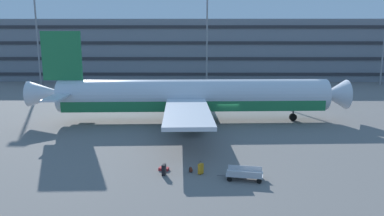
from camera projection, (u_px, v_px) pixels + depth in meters
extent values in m
plane|color=slate|center=(227.00, 123.00, 43.10)|extent=(600.00, 600.00, 0.00)
cube|color=slate|center=(210.00, 49.00, 92.10)|extent=(161.55, 19.79, 14.32)
cube|color=#2D2D33|center=(212.00, 74.00, 83.32)|extent=(159.93, 0.24, 0.70)
cube|color=#2D2D33|center=(212.00, 59.00, 82.64)|extent=(159.93, 0.24, 0.70)
cube|color=#2D2D33|center=(212.00, 43.00, 81.95)|extent=(159.93, 0.24, 0.70)
cube|color=#2D2D33|center=(212.00, 27.00, 81.26)|extent=(159.93, 0.24, 0.70)
cylinder|color=silver|center=(194.00, 95.00, 43.24)|extent=(32.28, 5.15, 3.79)
cube|color=#1E723F|center=(194.00, 104.00, 43.44)|extent=(30.99, 5.02, 1.21)
cone|color=silver|center=(334.00, 94.00, 43.82)|extent=(3.18, 3.73, 3.60)
cone|color=silver|center=(48.00, 94.00, 42.60)|extent=(4.67, 3.22, 3.03)
cube|color=#1E723F|center=(62.00, 56.00, 41.81)|extent=(4.56, 0.55, 5.68)
cube|color=silver|center=(76.00, 88.00, 46.17)|extent=(2.04, 5.76, 0.20)
cube|color=silver|center=(58.00, 97.00, 39.11)|extent=(2.04, 5.76, 0.20)
cube|color=silver|center=(185.00, 88.00, 51.74)|extent=(4.97, 13.68, 0.36)
cube|color=silver|center=(187.00, 112.00, 34.78)|extent=(4.97, 13.68, 0.36)
cylinder|color=#9E9EA3|center=(189.00, 100.00, 49.63)|extent=(2.80, 2.20, 2.08)
cylinder|color=#9E9EA3|center=(192.00, 120.00, 37.44)|extent=(2.80, 2.20, 2.08)
cylinder|color=black|center=(293.00, 117.00, 44.19)|extent=(0.91, 0.39, 0.90)
cylinder|color=slate|center=(293.00, 112.00, 44.06)|extent=(0.20, 0.20, 1.36)
cylinder|color=black|center=(183.00, 115.00, 45.31)|extent=(0.91, 0.39, 0.90)
cylinder|color=slate|center=(183.00, 110.00, 45.18)|extent=(0.20, 0.20, 1.36)
cylinder|color=black|center=(184.00, 121.00, 42.16)|extent=(0.91, 0.39, 0.90)
cylinder|color=slate|center=(184.00, 115.00, 42.02)|extent=(0.20, 0.20, 1.36)
cylinder|color=gray|center=(36.00, 27.00, 76.76)|extent=(0.36, 0.36, 24.66)
cylinder|color=gray|center=(207.00, 27.00, 76.48)|extent=(0.36, 0.36, 24.58)
cube|color=orange|center=(201.00, 169.00, 26.82)|extent=(0.45, 0.47, 0.78)
cylinder|color=#333338|center=(201.00, 162.00, 26.86)|extent=(0.02, 0.02, 0.13)
cylinder|color=#333338|center=(199.00, 163.00, 26.70)|extent=(0.02, 0.02, 0.13)
cube|color=black|center=(200.00, 162.00, 26.77)|extent=(0.17, 0.19, 0.02)
cylinder|color=black|center=(203.00, 174.00, 26.96)|extent=(0.05, 0.05, 0.05)
cylinder|color=black|center=(200.00, 175.00, 26.72)|extent=(0.05, 0.05, 0.05)
cylinder|color=black|center=(201.00, 173.00, 27.08)|extent=(0.05, 0.05, 0.05)
cylinder|color=black|center=(198.00, 174.00, 26.84)|extent=(0.05, 0.05, 0.05)
cube|color=black|center=(164.00, 170.00, 26.58)|extent=(0.34, 0.45, 0.80)
cylinder|color=#333338|center=(164.00, 165.00, 26.37)|extent=(0.02, 0.02, 0.09)
cylinder|color=#333338|center=(165.00, 164.00, 26.59)|extent=(0.02, 0.02, 0.09)
cube|color=black|center=(165.00, 164.00, 26.47)|extent=(0.07, 0.22, 0.02)
cylinder|color=black|center=(162.00, 176.00, 26.53)|extent=(0.05, 0.03, 0.05)
cylinder|color=black|center=(163.00, 174.00, 26.84)|extent=(0.05, 0.03, 0.05)
cylinder|color=black|center=(165.00, 176.00, 26.48)|extent=(0.05, 0.03, 0.05)
cylinder|color=black|center=(166.00, 174.00, 26.80)|extent=(0.05, 0.03, 0.05)
cube|color=#B21E23|center=(164.00, 169.00, 27.67)|extent=(0.84, 0.63, 0.22)
cube|color=black|center=(169.00, 169.00, 27.58)|extent=(0.09, 0.23, 0.02)
ellipsoid|color=#592619|center=(191.00, 170.00, 27.24)|extent=(0.29, 0.40, 0.43)
ellipsoid|color=#592619|center=(192.00, 171.00, 27.23)|extent=(0.15, 0.27, 0.19)
torus|color=black|center=(190.00, 167.00, 27.20)|extent=(0.03, 0.08, 0.08)
cube|color=black|center=(190.00, 169.00, 27.35)|extent=(0.03, 0.04, 0.36)
cube|color=black|center=(189.00, 170.00, 27.16)|extent=(0.03, 0.04, 0.36)
ellipsoid|color=#264C26|center=(202.00, 166.00, 27.84)|extent=(0.38, 0.39, 0.48)
ellipsoid|color=#264C26|center=(203.00, 167.00, 27.92)|extent=(0.23, 0.23, 0.22)
torus|color=black|center=(201.00, 163.00, 27.77)|extent=(0.07, 0.07, 0.08)
cube|color=black|center=(200.00, 166.00, 27.83)|extent=(0.04, 0.04, 0.41)
cube|color=black|center=(202.00, 167.00, 27.70)|extent=(0.04, 0.04, 0.41)
cube|color=#B7B7BC|center=(245.00, 174.00, 25.81)|extent=(2.78, 1.73, 0.12)
cylinder|color=#4C4C51|center=(222.00, 176.00, 26.15)|extent=(0.70, 0.17, 0.05)
cube|color=#B7B7BC|center=(244.00, 175.00, 25.18)|extent=(2.44, 0.46, 0.40)
cube|color=#B7B7BC|center=(245.00, 168.00, 26.37)|extent=(2.44, 0.46, 0.40)
cylinder|color=black|center=(229.00, 179.00, 25.51)|extent=(0.37, 0.16, 0.36)
cylinder|color=black|center=(231.00, 173.00, 26.57)|extent=(0.37, 0.16, 0.36)
cylinder|color=black|center=(259.00, 181.00, 25.14)|extent=(0.37, 0.16, 0.36)
cylinder|color=black|center=(259.00, 175.00, 26.21)|extent=(0.37, 0.16, 0.36)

